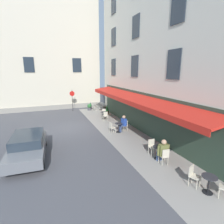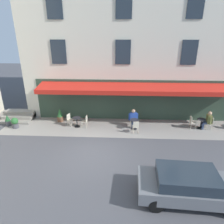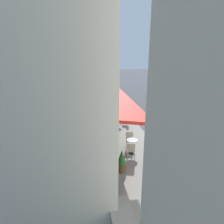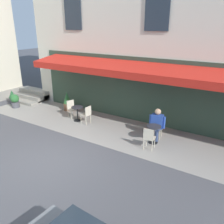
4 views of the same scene
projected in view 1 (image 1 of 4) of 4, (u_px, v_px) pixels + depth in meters
The scene contains 23 objects.
ground_plane at pixel (74, 127), 15.22m from camera, with size 70.00×70.00×0.00m, color #4C4C51.
sidewalk_cafe_terrace at pixel (125, 135), 13.49m from camera, with size 20.50×3.20×0.01m, color gray.
cafe_building_facade at pixel (203, 35), 13.23m from camera, with size 20.00×10.70×15.00m.
corner_building_facade at pixel (30, 51), 23.98m from camera, with size 10.12×17.00×15.00m.
back_alley_steps at pixel (101, 107), 22.77m from camera, with size 2.40×1.75×0.60m.
cafe_table_near_entrance at pixel (209, 182), 6.96m from camera, with size 0.60×0.60×0.75m.
cafe_chair_cream_back_row at pixel (193, 174), 7.41m from camera, with size 0.52×0.52×0.91m.
cafe_table_mid_terrace at pixel (104, 114), 17.75m from camera, with size 0.60×0.60×0.75m.
cafe_chair_cream_kerbside at pixel (105, 115), 17.15m from camera, with size 0.42×0.42×0.91m.
cafe_chair_cream_near_door at pixel (104, 112), 18.35m from camera, with size 0.52×0.52×0.91m.
cafe_table_streetside at pixel (158, 151), 9.66m from camera, with size 0.60×0.60×0.75m.
cafe_chair_cream_under_awning at pixel (152, 145), 10.23m from camera, with size 0.42×0.42×0.91m.
cafe_chair_cream_facing_street at pixel (165, 155), 9.06m from camera, with size 0.44×0.44×0.91m.
cafe_table_far_end at pixel (119, 126), 13.91m from camera, with size 0.60×0.60×0.75m.
cafe_chair_cream_corner_left at pixel (112, 127), 13.61m from camera, with size 0.44×0.44×0.91m.
cafe_chair_cream_by_window at pixel (125, 125), 14.19m from camera, with size 0.44×0.44×0.91m.
seated_patron_in_olive at pixel (162, 150), 9.22m from camera, with size 0.61×0.71×1.36m.
seated_companion_in_blue at pixel (123, 123), 14.05m from camera, with size 0.69×0.60×1.34m.
no_parking_sign at pixel (72, 96), 20.97m from camera, with size 0.09×0.59×2.60m.
potted_plant_entrance_left at pixel (89, 107), 21.69m from camera, with size 0.49×0.49×0.79m.
potted_plant_under_sign at pixel (90, 106), 22.46m from camera, with size 0.41×0.41×0.86m.
potted_plant_entrance_right at pixel (107, 110), 19.44m from camera, with size 0.44×0.44×1.07m.
parked_car_grey at pixel (28, 146), 9.84m from camera, with size 4.40×2.04×1.33m.
Camera 1 is at (-14.71, 2.18, 4.86)m, focal length 27.82 mm.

